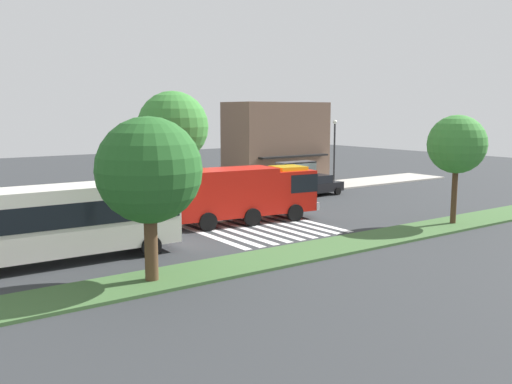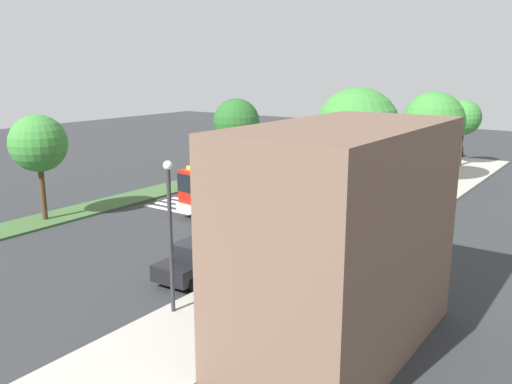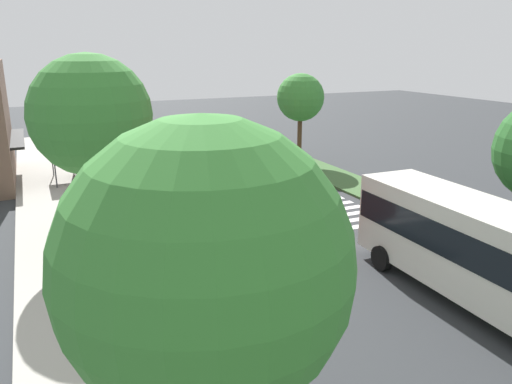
# 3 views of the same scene
# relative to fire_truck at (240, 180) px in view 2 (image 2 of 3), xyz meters

# --- Properties ---
(ground_plane) EXTENTS (120.00, 120.00, 0.00)m
(ground_plane) POSITION_rel_fire_truck_xyz_m (-0.26, 0.20, -1.96)
(ground_plane) COLOR #2D3033
(sidewalk) EXTENTS (60.00, 4.61, 0.14)m
(sidewalk) POSITION_rel_fire_truck_xyz_m (-0.26, 9.36, -1.89)
(sidewalk) COLOR #ADA89E
(sidewalk) RESTS_ON ground_plane
(median_strip) EXTENTS (60.00, 3.00, 0.14)m
(median_strip) POSITION_rel_fire_truck_xyz_m (-0.26, -8.15, -1.89)
(median_strip) COLOR #3D6033
(median_strip) RESTS_ON ground_plane
(crosswalk) EXTENTS (7.65, 12.34, 0.01)m
(crosswalk) POSITION_rel_fire_truck_xyz_m (-0.41, 0.20, -1.96)
(crosswalk) COLOR silver
(crosswalk) RESTS_ON ground_plane
(fire_truck) EXTENTS (9.80, 3.69, 3.44)m
(fire_truck) POSITION_rel_fire_truck_xyz_m (0.00, 0.00, 0.00)
(fire_truck) COLOR red
(fire_truck) RESTS_ON ground_plane
(parked_car_west) EXTENTS (4.36, 2.22, 1.66)m
(parked_car_west) POSITION_rel_fire_truck_xyz_m (-29.58, 5.86, -1.11)
(parked_car_west) COLOR black
(parked_car_west) RESTS_ON ground_plane
(parked_car_mid) EXTENTS (4.65, 2.29, 1.71)m
(parked_car_mid) POSITION_rel_fire_truck_xyz_m (10.94, 5.86, -1.08)
(parked_car_mid) COLOR black
(parked_car_mid) RESTS_ON ground_plane
(transit_bus) EXTENTS (11.10, 3.05, 3.55)m
(transit_bus) POSITION_rel_fire_truck_xyz_m (-12.39, -2.88, 0.14)
(transit_bus) COLOR silver
(transit_bus) RESTS_ON ground_plane
(bus_stop_shelter) EXTENTS (3.50, 1.40, 2.46)m
(bus_stop_shelter) POSITION_rel_fire_truck_xyz_m (11.05, 8.34, -0.08)
(bus_stop_shelter) COLOR #4C4C51
(bus_stop_shelter) RESTS_ON sidewalk
(bench_near_shelter) EXTENTS (1.60, 0.50, 0.90)m
(bench_near_shelter) POSITION_rel_fire_truck_xyz_m (7.05, 8.37, -1.37)
(bench_near_shelter) COLOR #2D472D
(bench_near_shelter) RESTS_ON sidewalk
(bench_west_of_shelter) EXTENTS (1.60, 0.50, 0.90)m
(bench_west_of_shelter) POSITION_rel_fire_truck_xyz_m (3.43, 8.37, -1.37)
(bench_west_of_shelter) COLOR #4C3823
(bench_west_of_shelter) RESTS_ON sidewalk
(street_lamp) EXTENTS (0.36, 0.36, 6.03)m
(street_lamp) POSITION_rel_fire_truck_xyz_m (14.60, 7.66, 1.75)
(street_lamp) COLOR #2D2D30
(street_lamp) RESTS_ON sidewalk
(storefront_building) EXTENTS (9.59, 5.60, 7.77)m
(storefront_building) POSITION_rel_fire_truck_xyz_m (12.99, 14.06, 1.92)
(storefront_building) COLOR brown
(storefront_building) RESTS_ON ground_plane
(sidewalk_tree_far_west) EXTENTS (3.40, 3.40, 6.36)m
(sidewalk_tree_far_west) POSITION_rel_fire_truck_xyz_m (-24.96, 8.06, 2.80)
(sidewalk_tree_far_west) COLOR #47301E
(sidewalk_tree_far_west) RESTS_ON sidewalk
(sidewalk_tree_west) EXTENTS (5.09, 5.09, 7.48)m
(sidewalk_tree_west) POSITION_rel_fire_truck_xyz_m (-15.75, 8.06, 3.09)
(sidewalk_tree_west) COLOR #47301E
(sidewalk_tree_west) RESTS_ON sidewalk
(sidewalk_tree_center) EXTENTS (5.15, 5.15, 8.26)m
(sidewalk_tree_center) POSITION_rel_fire_truck_xyz_m (-1.03, 8.06, 3.84)
(sidewalk_tree_center) COLOR #47301E
(sidewalk_tree_center) RESTS_ON sidewalk
(median_tree_far_west) EXTENTS (4.27, 4.27, 6.64)m
(median_tree_far_west) POSITION_rel_fire_truck_xyz_m (-10.32, -8.15, 2.65)
(median_tree_far_west) COLOR #513823
(median_tree_far_west) RESTS_ON median_strip
(median_tree_west) EXTENTS (3.53, 3.53, 6.60)m
(median_tree_west) POSITION_rel_fire_truck_xyz_m (9.73, -8.15, 2.99)
(median_tree_west) COLOR #47301E
(median_tree_west) RESTS_ON median_strip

